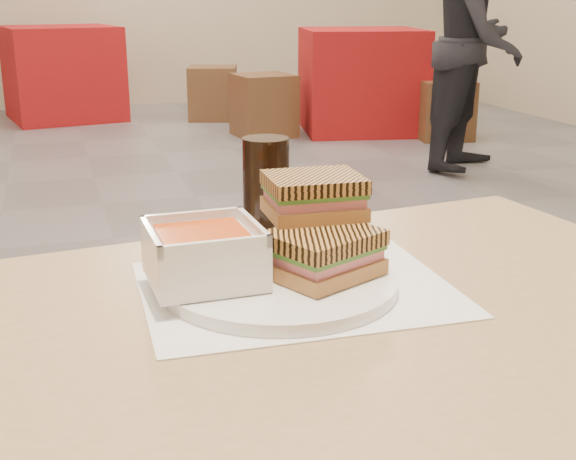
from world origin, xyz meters
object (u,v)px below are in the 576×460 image
object	(u,v)px
panini_lower	(323,253)
bg_chair_1l	(264,105)
cola_glass	(266,187)
bg_table_2	(63,73)
main_table	(220,459)
patron_b	(480,42)
plate	(281,282)
bg_chair_2l	(47,95)
soup_bowl	(204,256)
bg_table_1	(361,80)
bg_chair_2r	(213,93)
bg_chair_1r	(444,110)

from	to	relation	value
panini_lower	bg_chair_1l	bearing A→B (deg)	75.05
cola_glass	bg_table_2	size ratio (longest dim) A/B	0.13
main_table	patron_b	distance (m)	4.32
main_table	panini_lower	xyz separation A→B (m)	(0.15, 0.12, 0.16)
bg_chair_1l	patron_b	distance (m)	1.85
plate	patron_b	bearing A→B (deg)	55.95
bg_chair_2l	soup_bowl	bearing A→B (deg)	-88.61
soup_bowl	bg_chair_1l	bearing A→B (deg)	73.60
main_table	bg_chair_2l	size ratio (longest dim) A/B	2.32
bg_table_1	bg_chair_2l	xyz separation A→B (m)	(-2.40, 1.12, -0.16)
soup_bowl	cola_glass	xyz separation A→B (m)	(0.12, 0.19, 0.02)
plate	soup_bowl	size ratio (longest dim) A/B	2.15
soup_bowl	bg_table_2	size ratio (longest dim) A/B	0.11
bg_chair_2r	bg_chair_1l	bearing A→B (deg)	-77.77
soup_bowl	cola_glass	size ratio (longest dim) A/B	0.90
plate	bg_table_2	size ratio (longest dim) A/B	0.25
panini_lower	bg_chair_2l	world-z (taller)	panini_lower
panini_lower	cola_glass	world-z (taller)	cola_glass
cola_glass	soup_bowl	bearing A→B (deg)	-123.30
cola_glass	bg_chair_1r	size ratio (longest dim) A/B	0.29
panini_lower	bg_chair_2r	xyz separation A→B (m)	(1.12, 5.87, -0.56)
cola_glass	plate	bearing A→B (deg)	-101.53
bg_table_2	main_table	bearing A→B (deg)	-90.17
bg_chair_1r	bg_chair_2l	bearing A→B (deg)	150.02
bg_table_2	bg_chair_2r	world-z (taller)	bg_table_2
soup_bowl	bg_chair_1l	xyz separation A→B (m)	(1.45, 4.91, -0.56)
main_table	patron_b	bearing A→B (deg)	55.80
bg_chair_2l	bg_chair_2r	size ratio (longest dim) A/B	1.08
panini_lower	bg_table_2	distance (m)	6.30
plate	cola_glass	size ratio (longest dim) A/B	1.94
bg_chair_1l	patron_b	size ratio (longest dim) A/B	0.30
cola_glass	bg_table_1	xyz separation A→B (m)	(2.14, 4.74, -0.42)
main_table	bg_chair_2r	distance (m)	6.13
cola_glass	bg_table_2	world-z (taller)	cola_glass
main_table	bg_chair_2r	bearing A→B (deg)	78.09
soup_bowl	bg_chair_1r	xyz separation A→B (m)	(2.72, 4.39, -0.57)
plate	panini_lower	bearing A→B (deg)	-13.22
plate	soup_bowl	distance (m)	0.09
bg_chair_2l	patron_b	xyz separation A→B (m)	(2.56, -2.61, 0.53)
patron_b	soup_bowl	bearing A→B (deg)	-125.07
bg_table_1	bg_chair_1l	xyz separation A→B (m)	(-0.81, -0.01, -0.16)
plate	panini_lower	size ratio (longest dim) A/B	1.84
soup_bowl	bg_table_2	world-z (taller)	soup_bowl
bg_table_2	bg_chair_2r	xyz separation A→B (m)	(1.24, -0.42, -0.17)
plate	bg_chair_1r	world-z (taller)	plate
bg_table_1	bg_table_2	xyz separation A→B (m)	(-2.26, 1.34, -0.00)
soup_bowl	patron_b	world-z (taller)	patron_b
bg_table_1	bg_chair_1r	world-z (taller)	bg_table_1
bg_chair_2r	patron_b	world-z (taller)	patron_b
soup_bowl	patron_b	xyz separation A→B (m)	(2.41, 3.43, -0.02)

